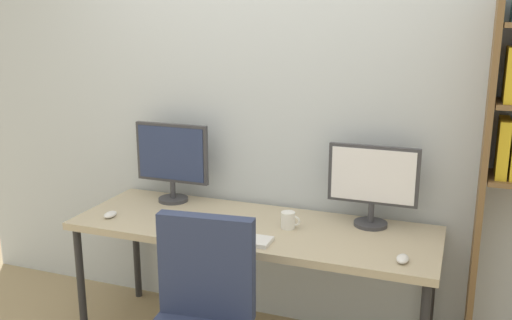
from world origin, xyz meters
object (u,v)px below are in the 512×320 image
Objects in this scene: desk at (253,234)px; keyboard_main at (237,238)px; mouse_left_side at (110,215)px; monitor_left at (172,158)px; coffee_mug at (289,220)px; mouse_right_side at (403,259)px; monitor_right at (373,181)px.

keyboard_main reaches higher than desk.
monitor_left is at bearing 63.47° from mouse_left_side.
mouse_left_side is at bearing 175.76° from keyboard_main.
monitor_left is 4.98× the size of mouse_left_side.
coffee_mug reaches higher than desk.
mouse_right_side is 0.66m from coffee_mug.
monitor_right is 1.33× the size of keyboard_main.
keyboard_main is at bearing -4.24° from mouse_left_side.
monitor_right is at bearing 25.72° from coffee_mug.
monitor_right is at bearing -0.00° from monitor_left.
desk is 20.54× the size of mouse_left_side.
mouse_right_side is (1.42, -0.42, -0.25)m from monitor_left.
mouse_right_side is at bearing -1.27° from mouse_left_side.
monitor_right is (0.60, 0.21, 0.30)m from desk.
monitor_right is (1.20, -0.00, -0.02)m from monitor_left.
monitor_right is 0.78m from keyboard_main.
monitor_left is 4.51× the size of coffee_mug.
keyboard_main is at bearing -128.41° from coffee_mug.
coffee_mug reaches higher than mouse_left_side.
monitor_right is at bearing 19.48° from desk.
desk is 0.81m from mouse_left_side.
desk is at bearing -160.52° from monitor_right.
monitor_left reaches higher than monitor_right.
coffee_mug is at bearing -13.71° from monitor_left.
coffee_mug reaches higher than keyboard_main.
desk is at bearing 90.00° from keyboard_main.
desk is 0.71m from monitor_left.
mouse_right_side is at bearing -19.95° from coffee_mug.
monitor_right is 4.49× the size of coffee_mug.
mouse_left_side is at bearing -116.53° from monitor_left.
desk is 18.61× the size of coffee_mug.
desk is 0.24m from keyboard_main.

